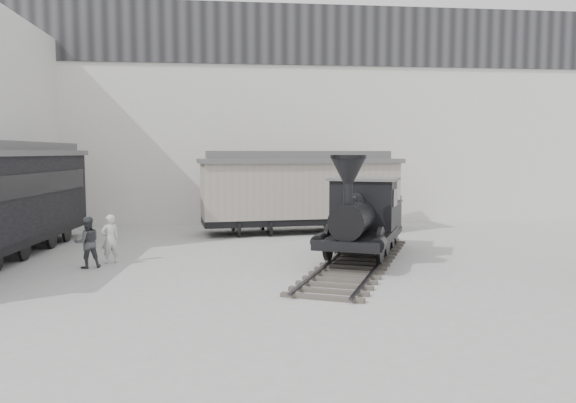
{
  "coord_description": "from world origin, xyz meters",
  "views": [
    {
      "loc": [
        -2.96,
        -14.63,
        3.62
      ],
      "look_at": [
        -0.93,
        3.73,
        2.0
      ],
      "focal_mm": 35.0,
      "sensor_mm": 36.0,
      "label": 1
    }
  ],
  "objects": [
    {
      "name": "north_wall",
      "position": [
        0.0,
        14.98,
        5.55
      ],
      "size": [
        34.0,
        2.51,
        11.0
      ],
      "color": "silver",
      "rests_on": "ground"
    },
    {
      "name": "ground",
      "position": [
        0.0,
        0.0,
        0.0
      ],
      "size": [
        90.0,
        90.0,
        0.0
      ],
      "primitive_type": "plane",
      "color": "#9E9E9B"
    },
    {
      "name": "locomotive",
      "position": [
        1.55,
        3.66,
        1.27
      ],
      "size": [
        5.92,
        9.79,
        3.45
      ],
      "rotation": [
        0.0,
        0.0,
        -0.42
      ],
      "color": "#403A35",
      "rests_on": "ground"
    },
    {
      "name": "boxcar",
      "position": [
        0.33,
        10.44,
        1.93
      ],
      "size": [
        9.25,
        3.77,
        3.69
      ],
      "rotation": [
        0.0,
        0.0,
        0.11
      ],
      "color": "black",
      "rests_on": "ground"
    },
    {
      "name": "visitor_b",
      "position": [
        -7.31,
        3.33,
        0.81
      ],
      "size": [
        0.96,
        0.87,
        1.62
      ],
      "primitive_type": "imported",
      "rotation": [
        0.0,
        0.0,
        3.55
      ],
      "color": "#3D3E42",
      "rests_on": "ground"
    },
    {
      "name": "visitor_a",
      "position": [
        -6.75,
        4.03,
        0.8
      ],
      "size": [
        0.7,
        0.63,
        1.6
      ],
      "primitive_type": "imported",
      "rotation": [
        0.0,
        0.0,
        3.67
      ],
      "color": "silver",
      "rests_on": "ground"
    }
  ]
}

